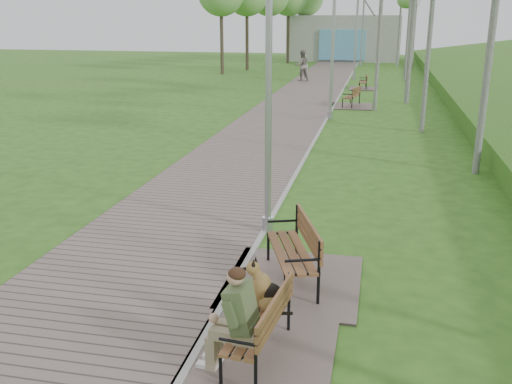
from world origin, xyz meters
TOP-DOWN VIEW (x-y plane):
  - walkway at (-1.75, 21.50)m, footprint 3.50×67.00m
  - kerb at (0.00, 21.50)m, footprint 0.10×67.00m
  - building_north at (-1.50, 50.97)m, footprint 10.00×5.20m
  - bench_main at (0.70, 2.22)m, footprint 1.77×1.97m
  - bench_second at (0.84, 4.39)m, footprint 2.06×2.29m
  - bench_third at (0.77, 22.75)m, footprint 1.83×2.04m
  - bench_far at (1.05, 29.51)m, footprint 1.58×1.76m
  - lamp_post_near at (0.07, 6.45)m, footprint 0.21×0.21m
  - lamp_post_second at (0.12, 19.30)m, footprint 0.22×0.22m
  - lamp_post_third at (0.33, 34.30)m, footprint 0.23×0.23m
  - lamp_post_far at (0.32, 45.30)m, footprint 0.22×0.22m
  - pedestrian_near at (-2.84, 33.11)m, footprint 0.69×0.52m
  - pedestrian_far at (-2.89, 32.74)m, footprint 1.16×1.06m

SIDE VIEW (x-z plane):
  - walkway at x=-1.75m, z-range 0.00..0.04m
  - kerb at x=0.00m, z-range 0.00..0.05m
  - bench_far at x=1.05m, z-range -0.31..0.66m
  - bench_third at x=0.77m, z-range -0.35..0.77m
  - bench_second at x=0.84m, z-range -0.39..0.87m
  - bench_main at x=0.70m, z-range -0.34..1.20m
  - pedestrian_near at x=-2.84m, z-range 0.00..1.70m
  - pedestrian_far at x=-2.89m, z-range 0.00..1.94m
  - building_north at x=-1.50m, z-range -0.01..3.99m
  - lamp_post_near at x=0.07m, z-range -0.17..5.16m
  - lamp_post_second at x=0.12m, z-range -0.18..5.41m
  - lamp_post_far at x=0.32m, z-range -0.19..5.51m
  - lamp_post_third at x=0.33m, z-range -0.19..5.73m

